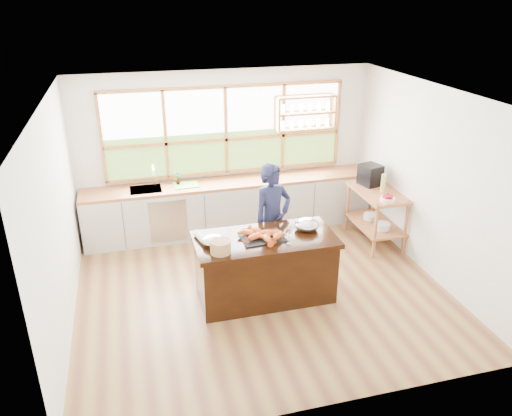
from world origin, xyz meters
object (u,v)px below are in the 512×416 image
object	(u,v)px
island	(265,267)
espresso_machine	(370,175)
cook	(272,219)
wicker_basket	(220,247)

from	to	relation	value
island	espresso_machine	world-z (taller)	espresso_machine
cook	espresso_machine	distance (m)	2.05
island	wicker_basket	xyz separation A→B (m)	(-0.64, -0.25, 0.53)
island	cook	xyz separation A→B (m)	(0.29, 0.65, 0.38)
cook	wicker_basket	world-z (taller)	cook
island	cook	size ratio (longest dim) A/B	1.11
wicker_basket	cook	bearing A→B (deg)	44.06
island	espresso_machine	size ratio (longest dim) A/B	5.42
espresso_machine	wicker_basket	xyz separation A→B (m)	(-2.83, -1.65, -0.09)
island	cook	distance (m)	0.81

